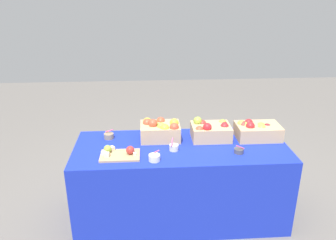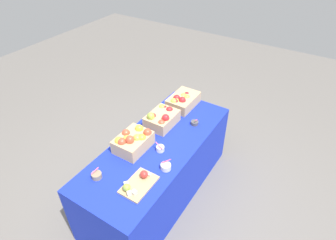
{
  "view_description": "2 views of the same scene",
  "coord_description": "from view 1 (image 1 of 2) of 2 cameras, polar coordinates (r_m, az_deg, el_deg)",
  "views": [
    {
      "loc": [
        -0.3,
        -2.69,
        2.07
      ],
      "look_at": [
        -0.11,
        0.08,
        0.96
      ],
      "focal_mm": 36.04,
      "sensor_mm": 36.0,
      "label": 1
    },
    {
      "loc": [
        -1.74,
        -1.22,
        2.65
      ],
      "look_at": [
        0.13,
        -0.04,
        0.97
      ],
      "focal_mm": 30.17,
      "sensor_mm": 36.0,
      "label": 2
    }
  ],
  "objects": [
    {
      "name": "cutting_board_front",
      "position": [
        2.86,
        -8.24,
        -5.6
      ],
      "size": [
        0.33,
        0.21,
        0.09
      ],
      "color": "tan",
      "rests_on": "table"
    },
    {
      "name": "apple_crate_right",
      "position": [
        3.11,
        -1.38,
        -1.62
      ],
      "size": [
        0.36,
        0.27,
        0.21
      ],
      "color": "tan",
      "rests_on": "table"
    },
    {
      "name": "table",
      "position": [
        3.2,
        2.14,
        -10.35
      ],
      "size": [
        1.9,
        0.76,
        0.74
      ],
      "primitive_type": "cube",
      "color": "#192DB7",
      "rests_on": "ground_plane"
    },
    {
      "name": "apple_crate_left",
      "position": [
        3.24,
        14.73,
        -1.67
      ],
      "size": [
        0.4,
        0.27,
        0.18
      ],
      "color": "tan",
      "rests_on": "table"
    },
    {
      "name": "sample_bowl_far",
      "position": [
        2.93,
        1.0,
        -4.65
      ],
      "size": [
        0.08,
        0.09,
        0.1
      ],
      "color": "silver",
      "rests_on": "table"
    },
    {
      "name": "sample_bowl_near",
      "position": [
        3.19,
        -9.97,
        -2.66
      ],
      "size": [
        0.09,
        0.09,
        0.09
      ],
      "color": "gray",
      "rests_on": "table"
    },
    {
      "name": "apple_crate_middle",
      "position": [
        3.15,
        7.26,
        -1.77
      ],
      "size": [
        0.36,
        0.26,
        0.2
      ],
      "color": "tan",
      "rests_on": "table"
    },
    {
      "name": "sample_bowl_mid",
      "position": [
        2.76,
        -2.3,
        -6.37
      ],
      "size": [
        0.1,
        0.1,
        0.11
      ],
      "color": "silver",
      "rests_on": "table"
    },
    {
      "name": "ground_plane",
      "position": [
        3.41,
        2.06,
        -15.63
      ],
      "size": [
        10.0,
        10.0,
        0.0
      ],
      "primitive_type": "plane",
      "color": "slate"
    },
    {
      "name": "sample_bowl_extra",
      "position": [
        2.94,
        11.9,
        -5.09
      ],
      "size": [
        0.09,
        0.08,
        0.09
      ],
      "color": "#4C4C51",
      "rests_on": "table"
    }
  ]
}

